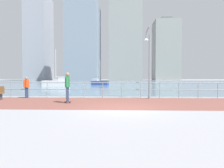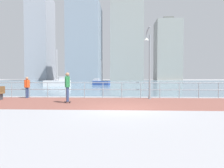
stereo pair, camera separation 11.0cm
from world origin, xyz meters
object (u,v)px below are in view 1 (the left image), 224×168
lamppost (148,59)px  sailboat_teal (99,82)px  bystander (26,86)px  sailboat_navy (57,83)px  skateboarder (68,85)px

lamppost → sailboat_teal: size_ratio=1.03×
bystander → sailboat_navy: size_ratio=0.24×
sailboat_navy → lamppost: bearing=-56.9°
skateboarder → sailboat_teal: size_ratio=0.37×
bystander → sailboat_teal: size_ratio=0.31×
skateboarder → bystander: 4.73m
bystander → sailboat_teal: 26.49m
bystander → sailboat_teal: sailboat_teal is taller
lamppost → sailboat_teal: 27.28m
skateboarder → sailboat_teal: 29.18m
lamppost → bystander: bearing=179.4°
skateboarder → sailboat_teal: bearing=92.2°
lamppost → sailboat_teal: (-6.27, 26.45, -2.36)m
skateboarder → sailboat_teal: sailboat_teal is taller
bystander → sailboat_navy: bearing=101.7°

